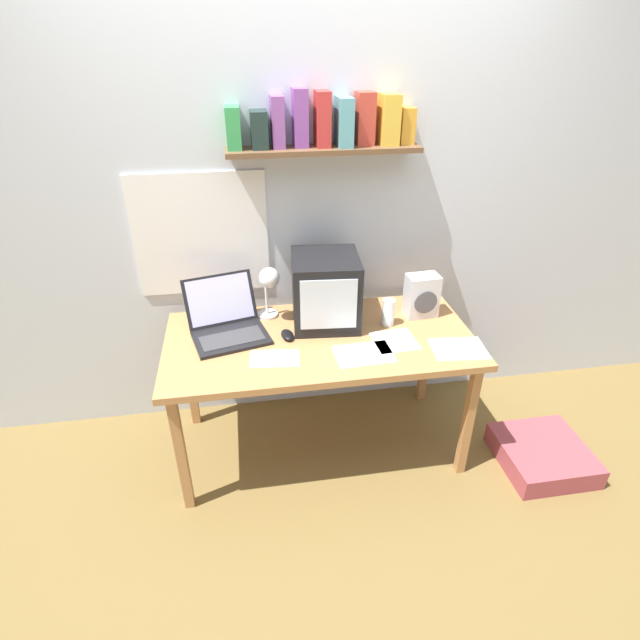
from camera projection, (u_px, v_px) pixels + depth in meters
ground_plane at (320, 444)px, 2.86m from camera, size 12.00×12.00×0.00m
back_wall at (306, 196)px, 2.61m from camera, size 5.60×0.24×2.60m
corner_desk at (320, 347)px, 2.53m from camera, size 1.54×0.75×0.72m
crt_monitor at (325, 290)px, 2.55m from camera, size 0.36×0.38×0.36m
laptop at (226, 321)px, 2.52m from camera, size 0.44×0.45×0.26m
desk_lamp at (269, 283)px, 2.55m from camera, size 0.13×0.17×0.30m
juice_glass at (388, 314)px, 2.58m from camera, size 0.07×0.07×0.14m
space_heater at (422, 296)px, 2.65m from camera, size 0.17×0.13×0.23m
computer_mouse at (287, 335)px, 2.49m from camera, size 0.08×0.11×0.03m
loose_paper_near_laptop at (395, 341)px, 2.47m from camera, size 0.22×0.22×0.00m
loose_paper_near_monitor at (364, 354)px, 2.37m from camera, size 0.28×0.21×0.00m
open_notebook at (275, 358)px, 2.34m from camera, size 0.24×0.17×0.00m
printed_handout at (459, 349)px, 2.41m from camera, size 0.27×0.22×0.00m
floor_cushion at (542, 455)px, 2.71m from camera, size 0.45×0.45×0.12m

